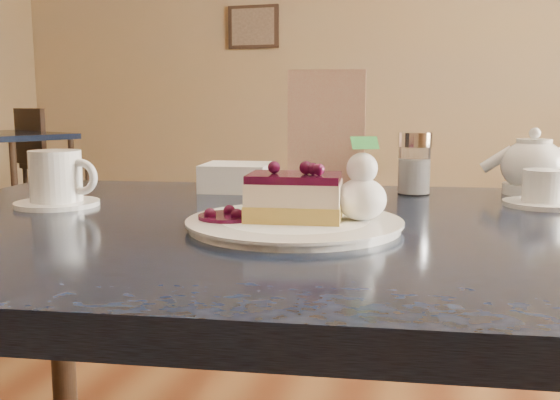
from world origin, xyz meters
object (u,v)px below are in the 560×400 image
(cheesecake_slice, at_px, (294,197))
(tea_set, at_px, (534,172))
(bg_table_far_left, at_px, (0,226))
(coffee_set, at_px, (57,181))
(main_table, at_px, (299,277))
(dessert_plate, at_px, (294,224))

(cheesecake_slice, height_order, tea_set, tea_set)
(bg_table_far_left, bearing_deg, tea_set, -12.99)
(cheesecake_slice, distance_m, tea_set, 0.54)
(coffee_set, bearing_deg, main_table, -2.96)
(dessert_plate, bearing_deg, tea_set, 50.31)
(cheesecake_slice, height_order, bg_table_far_left, cheesecake_slice)
(main_table, distance_m, cheesecake_slice, 0.14)
(cheesecake_slice, bearing_deg, dessert_plate, -173.95)
(coffee_set, bearing_deg, bg_table_far_left, 132.29)
(main_table, relative_size, dessert_plate, 4.79)
(cheesecake_slice, xyz_separation_m, bg_table_far_left, (-3.08, 2.99, -0.77))
(cheesecake_slice, bearing_deg, tea_set, 42.32)
(dessert_plate, distance_m, coffee_set, 0.44)
(tea_set, distance_m, bg_table_far_left, 4.36)
(dessert_plate, height_order, bg_table_far_left, dessert_plate)
(main_table, xyz_separation_m, tea_set, (0.35, 0.36, 0.13))
(main_table, distance_m, coffee_set, 0.44)
(main_table, distance_m, bg_table_far_left, 4.30)
(cheesecake_slice, xyz_separation_m, tea_set, (0.35, 0.42, 0.00))
(coffee_set, bearing_deg, dessert_plate, -9.85)
(main_table, bearing_deg, dessert_plate, -90.00)
(main_table, xyz_separation_m, cheesecake_slice, (0.01, -0.05, 0.13))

